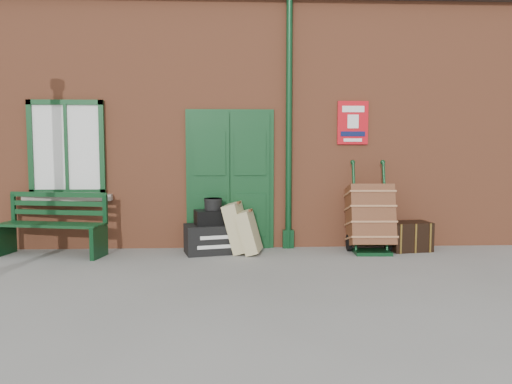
{
  "coord_description": "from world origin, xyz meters",
  "views": [
    {
      "loc": [
        -0.23,
        -6.63,
        1.63
      ],
      "look_at": [
        0.08,
        0.6,
        1.0
      ],
      "focal_mm": 35.0,
      "sensor_mm": 36.0,
      "label": 1
    }
  ],
  "objects": [
    {
      "name": "dark_trunk",
      "position": [
        2.56,
        1.14,
        0.23
      ],
      "size": [
        0.7,
        0.51,
        0.46
      ],
      "primitive_type": "cube",
      "rotation": [
        0.0,
        0.0,
        0.15
      ],
      "color": "black",
      "rests_on": "ground"
    },
    {
      "name": "station_building",
      "position": [
        -0.0,
        3.49,
        2.16
      ],
      "size": [
        10.3,
        4.3,
        4.36
      ],
      "color": "#9F5333",
      "rests_on": "ground"
    },
    {
      "name": "suitcase_front",
      "position": [
        -0.01,
        1.01,
        0.34
      ],
      "size": [
        0.46,
        0.56,
        0.69
      ],
      "primitive_type": "cube",
      "rotation": [
        0.0,
        -0.27,
        -0.21
      ],
      "color": "tan",
      "rests_on": "ground"
    },
    {
      "name": "ground",
      "position": [
        0.0,
        0.0,
        0.0
      ],
      "size": [
        80.0,
        80.0,
        0.0
      ],
      "primitive_type": "plane",
      "color": "gray",
      "rests_on": "ground"
    },
    {
      "name": "strongbox",
      "position": [
        -0.59,
        1.1,
        0.56
      ],
      "size": [
        0.57,
        0.47,
        0.23
      ],
      "primitive_type": "cube",
      "rotation": [
        0.0,
        0.0,
        0.24
      ],
      "color": "black",
      "rests_on": "houdini_trunk"
    },
    {
      "name": "houdini_trunk",
      "position": [
        -0.54,
        1.1,
        0.23
      ],
      "size": [
        1.0,
        0.7,
        0.45
      ],
      "primitive_type": "cube",
      "rotation": [
        0.0,
        0.0,
        0.24
      ],
      "color": "black",
      "rests_on": "ground"
    },
    {
      "name": "hatbox",
      "position": [
        -0.56,
        1.13,
        0.77
      ],
      "size": [
        0.33,
        0.33,
        0.18
      ],
      "primitive_type": "cylinder",
      "rotation": [
        0.0,
        0.0,
        0.24
      ],
      "color": "black",
      "rests_on": "strongbox"
    },
    {
      "name": "porter_trolley",
      "position": [
        1.91,
        1.09,
        0.55
      ],
      "size": [
        0.71,
        0.77,
        1.42
      ],
      "rotation": [
        0.0,
        0.0,
        -0.04
      ],
      "color": "#0D361A",
      "rests_on": "ground"
    },
    {
      "name": "bench",
      "position": [
        -3.0,
        1.06,
        0.5
      ],
      "size": [
        1.67,
        0.8,
        0.99
      ],
      "rotation": [
        0.0,
        0.0,
        -0.2
      ],
      "color": "#0F3819",
      "rests_on": "ground"
    },
    {
      "name": "suitcase_back",
      "position": [
        -0.19,
        1.11,
        0.4
      ],
      "size": [
        0.51,
        0.62,
        0.8
      ],
      "primitive_type": "cube",
      "rotation": [
        0.0,
        -0.26,
        -0.21
      ],
      "color": "tan",
      "rests_on": "ground"
    }
  ]
}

